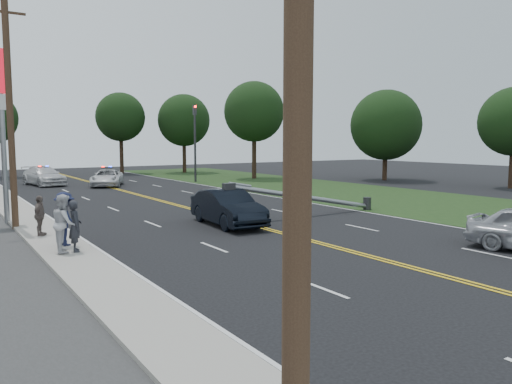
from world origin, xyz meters
TOP-DOWN VIEW (x-y plane):
  - ground at (0.00, 0.00)m, footprint 120.00×120.00m
  - sidewalk at (-8.40, 10.00)m, footprint 1.80×70.00m
  - grass_verge at (13.50, 10.00)m, footprint 12.00×80.00m
  - centerline_yellow at (0.00, 10.00)m, footprint 0.36×80.00m
  - traffic_signal at (8.30, 30.00)m, footprint 0.28×0.41m
  - fallen_streetlight at (4.19, 8.00)m, footprint 9.36×0.44m
  - utility_pole_near at (-9.20, -8.00)m, footprint 1.60×0.28m
  - utility_pole_mid at (-9.20, 12.00)m, footprint 1.60×0.28m
  - tree_7 at (6.27, 45.09)m, footprint 5.57×5.57m
  - tree_8 at (13.03, 42.61)m, footprint 6.12×6.12m
  - tree_9 at (15.04, 30.41)m, footprint 5.99×5.99m
  - tree_13 at (24.46, 21.76)m, footprint 6.71×6.71m
  - crashed_sedan at (-0.93, 7.84)m, footprint 2.09×5.06m
  - emergency_a at (0.16, 30.18)m, footprint 4.11×5.51m
  - emergency_b at (-4.17, 33.84)m, footprint 3.22×5.81m
  - bystander_a at (-8.17, 5.52)m, footprint 0.50×0.68m
  - bystander_b at (-8.49, 5.64)m, footprint 0.90×1.07m
  - bystander_c at (-8.24, 6.74)m, footprint 1.11×1.41m
  - bystander_d at (-8.67, 9.18)m, footprint 0.80×1.00m

SIDE VIEW (x-z plane):
  - ground at x=0.00m, z-range 0.00..0.00m
  - grass_verge at x=13.50m, z-range 0.00..0.01m
  - centerline_yellow at x=0.00m, z-range 0.01..0.01m
  - sidewalk at x=-8.40m, z-range 0.00..0.12m
  - emergency_a at x=0.16m, z-range 0.00..1.39m
  - emergency_b at x=-4.17m, z-range 0.00..1.59m
  - crashed_sedan at x=-0.93m, z-range 0.00..1.63m
  - bystander_d at x=-8.67m, z-range 0.12..1.71m
  - fallen_streetlight at x=4.19m, z-range -0.04..1.88m
  - bystander_a at x=-8.17m, z-range 0.12..1.86m
  - bystander_c at x=-8.24m, z-range 0.12..2.04m
  - bystander_b at x=-8.49m, z-range 0.12..2.08m
  - traffic_signal at x=8.30m, z-range 0.68..7.73m
  - utility_pole_near at x=-9.20m, z-range 0.08..10.08m
  - utility_pole_mid at x=-9.20m, z-range 0.08..10.08m
  - tree_13 at x=24.46m, z-range 0.96..9.59m
  - tree_8 at x=13.03m, z-range 1.54..10.76m
  - tree_7 at x=6.27m, z-range 1.83..11.10m
  - tree_9 at x=15.04m, z-range 1.82..11.48m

